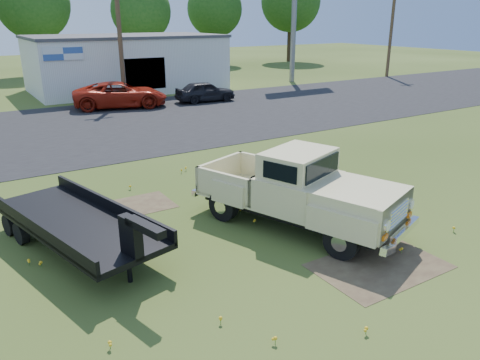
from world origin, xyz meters
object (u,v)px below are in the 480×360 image
(vintage_pickup_truck, at_px, (297,189))
(dark_sedan, at_px, (205,92))
(red_pickup, at_px, (120,95))
(flatbed_trailer, at_px, (75,218))

(vintage_pickup_truck, height_order, dark_sedan, vintage_pickup_truck)
(vintage_pickup_truck, bearing_deg, red_pickup, 64.82)
(dark_sedan, bearing_deg, vintage_pickup_truck, 163.72)
(vintage_pickup_truck, bearing_deg, flatbed_trailer, 141.24)
(flatbed_trailer, xyz_separation_m, dark_sedan, (12.68, 17.14, -0.13))
(flatbed_trailer, bearing_deg, dark_sedan, 39.33)
(vintage_pickup_truck, distance_m, dark_sedan, 20.30)
(red_pickup, relative_size, dark_sedan, 1.44)
(red_pickup, bearing_deg, vintage_pickup_truck, -169.99)
(flatbed_trailer, bearing_deg, vintage_pickup_truck, -32.72)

